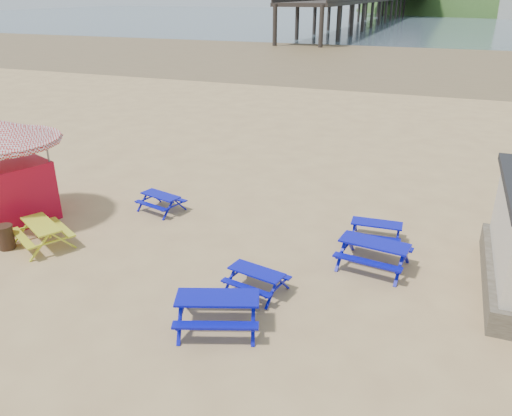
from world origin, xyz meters
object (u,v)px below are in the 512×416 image
at_px(picnic_table_blue_a, 161,203).
at_px(picnic_table_yellow, 43,235).
at_px(picnic_table_blue_b, 376,232).
at_px(litter_bin, 6,237).
at_px(ice_cream_kiosk, 3,158).

bearing_deg(picnic_table_blue_a, picnic_table_yellow, -104.04).
distance_m(picnic_table_blue_b, litter_bin, 12.21).
bearing_deg(picnic_table_blue_a, picnic_table_blue_b, 17.09).
relative_size(picnic_table_blue_a, picnic_table_blue_b, 1.07).
distance_m(picnic_table_blue_a, picnic_table_blue_b, 8.09).
xyz_separation_m(picnic_table_yellow, ice_cream_kiosk, (-2.51, 1.29, 1.96)).
xyz_separation_m(picnic_table_blue_a, litter_bin, (-3.12, -4.51, 0.08)).
bearing_deg(picnic_table_blue_b, picnic_table_yellow, -160.83).
relative_size(picnic_table_blue_a, litter_bin, 2.27).
relative_size(picnic_table_blue_b, ice_cream_kiosk, 0.32).
bearing_deg(litter_bin, ice_cream_kiosk, 129.12).
relative_size(picnic_table_yellow, ice_cream_kiosk, 0.44).
relative_size(picnic_table_yellow, litter_bin, 2.95).
bearing_deg(picnic_table_blue_a, litter_bin, -109.98).
xyz_separation_m(picnic_table_yellow, litter_bin, (-0.98, -0.60, 0.01)).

